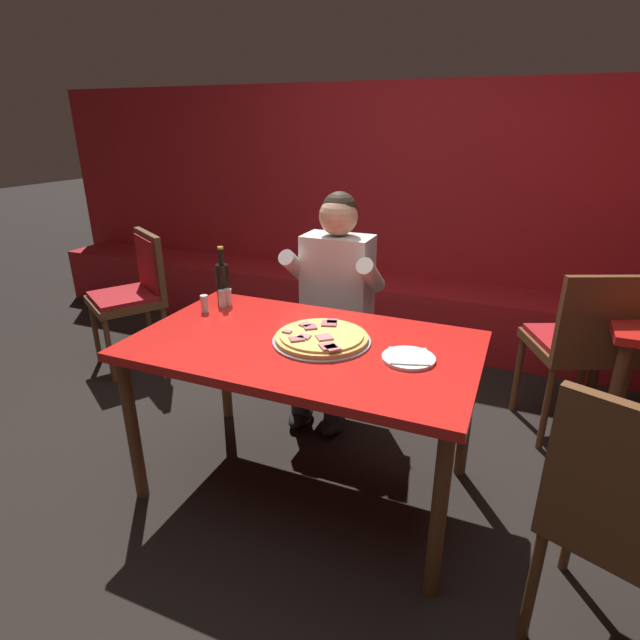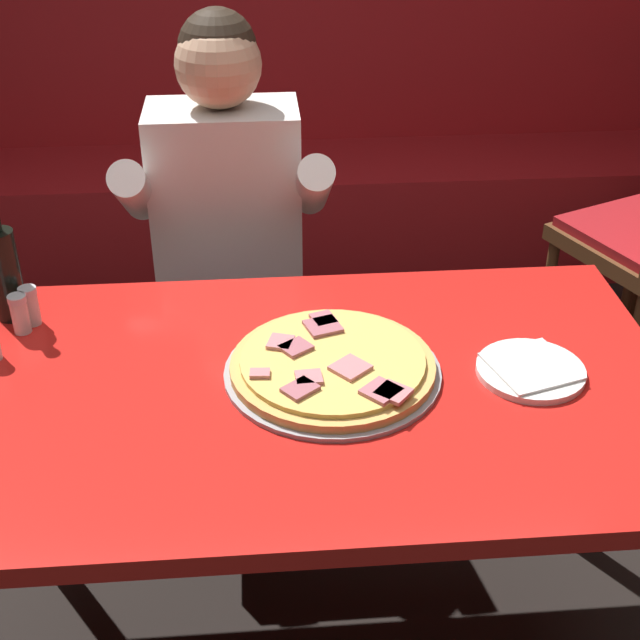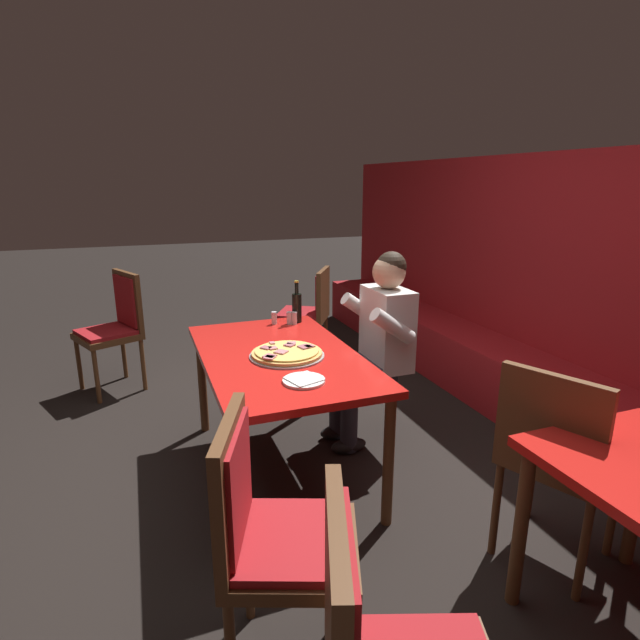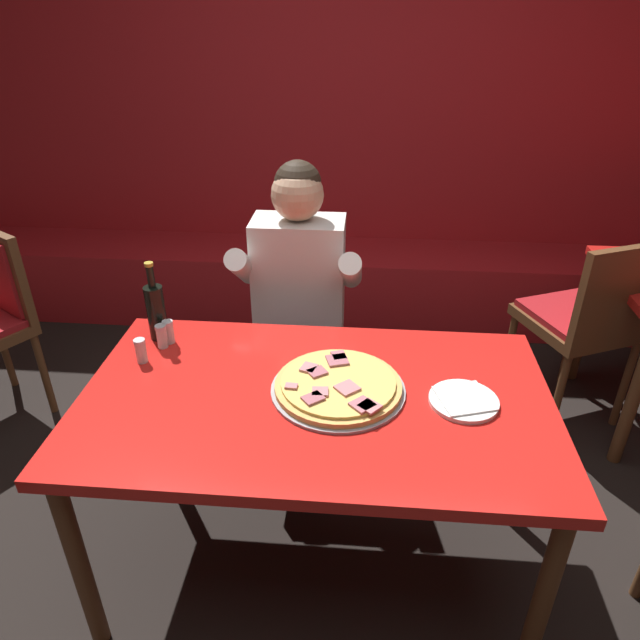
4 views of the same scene
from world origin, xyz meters
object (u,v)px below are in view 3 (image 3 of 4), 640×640
object	(u,v)px
dining_chair_by_booth	(558,449)
dining_chair_near_right	(270,527)
dining_chair_far_left	(116,323)
pizza	(287,353)
beer_bottle	(297,307)
dining_chair_far_right	(310,309)
shaker_red_pepper_flakes	(274,318)
diner_seated_blue_shirt	(375,340)
main_dining_table	(279,366)
shaker_parmesan	(294,319)
shaker_oregano	(289,319)
plate_white_paper	(304,380)

from	to	relation	value
dining_chair_by_booth	dining_chair_near_right	bearing A→B (deg)	-87.87
dining_chair_far_left	pizza	bearing A→B (deg)	28.30
pizza	beer_bottle	xyz separation A→B (m)	(-0.66, 0.27, 0.09)
beer_bottle	dining_chair_far_right	bearing A→B (deg)	156.26
shaker_red_pepper_flakes	dining_chair_near_right	size ratio (longest dim) A/B	0.09
beer_bottle	shaker_red_pepper_flakes	bearing A→B (deg)	-91.95
shaker_red_pepper_flakes	dining_chair_far_left	bearing A→B (deg)	-135.97
beer_bottle	diner_seated_blue_shirt	bearing A→B (deg)	40.07
main_dining_table	dining_chair_near_right	bearing A→B (deg)	-17.31
shaker_parmesan	pizza	bearing A→B (deg)	-21.20
main_dining_table	beer_bottle	xyz separation A→B (m)	(-0.59, 0.30, 0.19)
dining_chair_near_right	main_dining_table	bearing A→B (deg)	162.69
main_dining_table	shaker_oregano	distance (m)	0.62
dining_chair_far_left	dining_chair_by_booth	world-z (taller)	dining_chair_far_left
main_dining_table	plate_white_paper	xyz separation A→B (m)	(0.45, 0.00, 0.09)
dining_chair_near_right	shaker_parmesan	bearing A→B (deg)	159.86
shaker_red_pepper_flakes	diner_seated_blue_shirt	bearing A→B (deg)	49.87
shaker_oregano	dining_chair_far_left	bearing A→B (deg)	-134.44
dining_chair_far_right	dining_chair_by_booth	distance (m)	2.78
beer_bottle	dining_chair_near_right	distance (m)	1.94
pizza	main_dining_table	bearing A→B (deg)	-157.54
main_dining_table	pizza	distance (m)	0.12
shaker_parmesan	dining_chair_far_left	distance (m)	1.66
diner_seated_blue_shirt	dining_chair_near_right	xyz separation A→B (m)	(1.35, -1.06, -0.14)
main_dining_table	diner_seated_blue_shirt	distance (m)	0.70
diner_seated_blue_shirt	main_dining_table	bearing A→B (deg)	-78.37
beer_bottle	shaker_oregano	size ratio (longest dim) A/B	3.40
shaker_oregano	dining_chair_near_right	xyz separation A→B (m)	(1.77, -0.61, -0.21)
main_dining_table	shaker_parmesan	xyz separation A→B (m)	(-0.54, 0.27, 0.12)
dining_chair_far_right	main_dining_table	bearing A→B (deg)	-24.90
shaker_parmesan	plate_white_paper	bearing A→B (deg)	-14.89
pizza	plate_white_paper	size ratio (longest dim) A/B	2.00
dining_chair_far_left	dining_chair_by_booth	bearing A→B (deg)	32.82
plate_white_paper	dining_chair_by_booth	size ratio (longest dim) A/B	0.22
main_dining_table	dining_chair_by_booth	xyz separation A→B (m)	(1.16, 0.92, -0.09)
pizza	diner_seated_blue_shirt	xyz separation A→B (m)	(-0.21, 0.65, -0.06)
shaker_oregano	dining_chair_by_booth	xyz separation A→B (m)	(1.72, 0.68, -0.21)
dining_chair_by_booth	dining_chair_near_right	world-z (taller)	dining_chair_near_right
dining_chair_near_right	diner_seated_blue_shirt	bearing A→B (deg)	141.87
pizza	shaker_red_pepper_flakes	bearing A→B (deg)	170.71
beer_bottle	shaker_oregano	xyz separation A→B (m)	(0.03, -0.07, -0.07)
dining_chair_far_left	dining_chair_by_booth	xyz separation A→B (m)	(2.85, 1.84, 0.01)
beer_bottle	dining_chair_by_booth	bearing A→B (deg)	19.45
shaker_parmesan	dining_chair_by_booth	xyz separation A→B (m)	(1.70, 0.65, -0.21)
shaker_red_pepper_flakes	dining_chair_far_right	distance (m)	1.21
dining_chair_far_right	plate_white_paper	bearing A→B (deg)	-19.92
diner_seated_blue_shirt	shaker_oregano	bearing A→B (deg)	-133.22
shaker_parmesan	dining_chair_far_right	size ratio (longest dim) A/B	0.09
shaker_oregano	dining_chair_near_right	distance (m)	1.88
beer_bottle	shaker_oregano	world-z (taller)	beer_bottle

